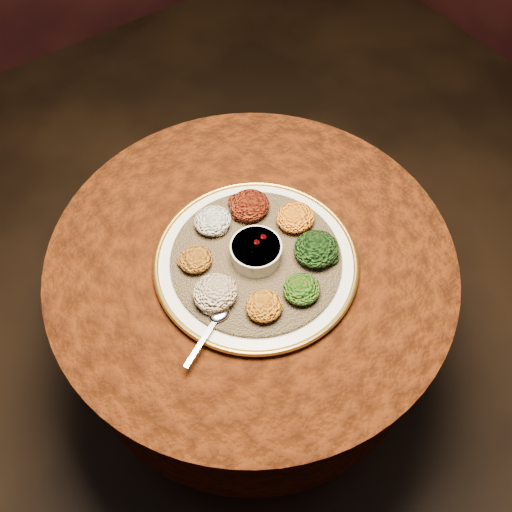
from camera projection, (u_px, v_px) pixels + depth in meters
table at (252, 294)px, 1.48m from camera, size 0.96×0.96×0.73m
platter at (256, 262)px, 1.30m from camera, size 0.53×0.53×0.02m
injera at (256, 259)px, 1.29m from camera, size 0.41×0.41×0.01m
stew_bowl at (256, 251)px, 1.27m from camera, size 0.12×0.12×0.05m
spoon at (217, 318)px, 1.20m from camera, size 0.15×0.08×0.01m
portion_ayib at (213, 221)px, 1.32m from camera, size 0.09×0.08×0.04m
portion_kitfo at (250, 205)px, 1.34m from camera, size 0.10×0.09×0.05m
portion_tikil at (295, 217)px, 1.33m from camera, size 0.09×0.09×0.04m
portion_gomen at (316, 249)px, 1.27m from camera, size 0.10×0.10×0.05m
portion_mixveg at (302, 289)px, 1.22m from camera, size 0.08×0.08×0.04m
portion_kik at (264, 306)px, 1.20m from camera, size 0.08×0.08×0.04m
portion_timatim at (215, 292)px, 1.21m from camera, size 0.10×0.09×0.05m
portion_shiro at (196, 259)px, 1.27m from camera, size 0.08×0.07×0.04m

